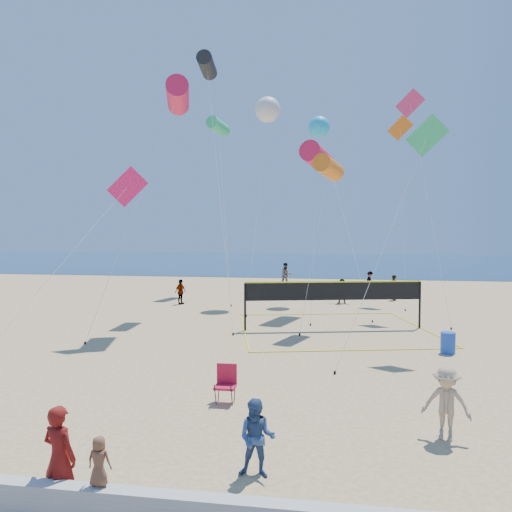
# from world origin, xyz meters

# --- Properties ---
(ground) EXTENTS (120.00, 120.00, 0.00)m
(ground) POSITION_xyz_m (0.00, 0.00, 0.00)
(ground) COLOR #D5B378
(ground) RESTS_ON ground
(ocean) EXTENTS (140.00, 50.00, 0.03)m
(ocean) POSITION_xyz_m (0.00, 62.00, 0.01)
(ocean) COLOR #102B4E
(ocean) RESTS_ON ground
(seawall) EXTENTS (32.00, 0.30, 0.60)m
(seawall) POSITION_xyz_m (0.00, -3.00, 0.30)
(seawall) COLOR silver
(seawall) RESTS_ON ground
(woman) EXTENTS (0.72, 0.57, 1.75)m
(woman) POSITION_xyz_m (-1.45, -2.70, 0.87)
(woman) COLOR maroon
(woman) RESTS_ON ground
(toddler) EXTENTS (0.38, 0.25, 0.78)m
(toddler) POSITION_xyz_m (-0.64, -2.93, 0.99)
(toddler) COLOR brown
(toddler) RESTS_ON seawall
(bystander_a) EXTENTS (0.71, 0.56, 1.46)m
(bystander_a) POSITION_xyz_m (1.57, -1.09, 0.73)
(bystander_a) COLOR #314B7C
(bystander_a) RESTS_ON ground
(bystander_b) EXTENTS (1.17, 0.88, 1.61)m
(bystander_b) POSITION_xyz_m (5.42, 1.20, 0.81)
(bystander_b) COLOR tan
(bystander_b) RESTS_ON ground
(far_person_0) EXTENTS (0.71, 0.98, 1.55)m
(far_person_0) POSITION_xyz_m (-6.48, 19.49, 0.77)
(far_person_0) COLOR gray
(far_person_0) RESTS_ON ground
(far_person_1) EXTENTS (1.47, 0.61, 1.54)m
(far_person_1) POSITION_xyz_m (3.41, 21.46, 0.77)
(far_person_1) COLOR gray
(far_person_1) RESTS_ON ground
(far_person_2) EXTENTS (0.53, 0.68, 1.65)m
(far_person_2) POSITION_xyz_m (6.82, 23.43, 0.83)
(far_person_2) COLOR gray
(far_person_2) RESTS_ON ground
(far_person_3) EXTENTS (1.10, 0.97, 1.91)m
(far_person_3) POSITION_xyz_m (-0.99, 30.34, 0.96)
(far_person_3) COLOR gray
(far_person_3) RESTS_ON ground
(far_person_4) EXTENTS (0.90, 1.07, 1.44)m
(far_person_4) POSITION_xyz_m (5.62, 28.77, 0.72)
(far_person_4) COLOR gray
(far_person_4) RESTS_ON ground
(camp_chair) EXTENTS (0.55, 0.68, 1.12)m
(camp_chair) POSITION_xyz_m (0.13, 2.74, 0.57)
(camp_chair) COLOR #B0142F
(camp_chair) RESTS_ON ground
(trash_barrel) EXTENTS (0.58, 0.58, 0.80)m
(trash_barrel) POSITION_xyz_m (7.16, 9.21, 0.40)
(trash_barrel) COLOR #1C47B8
(trash_barrel) RESTS_ON ground
(volleyball_net) EXTENTS (10.07, 9.95, 2.24)m
(volleyball_net) POSITION_xyz_m (2.92, 13.09, 1.52)
(volleyball_net) COLOR black
(volleyball_net) RESTS_ON ground
(kite_0) EXTENTS (3.47, 5.72, 11.59)m
(kite_0) POSITION_xyz_m (-4.39, 12.81, 10.90)
(kite_0) COLOR #CD1943
(kite_0) RESTS_ON ground
(kite_1) EXTENTS (3.37, 7.62, 14.40)m
(kite_1) POSITION_xyz_m (-4.22, 17.59, 13.81)
(kite_1) COLOR black
(kite_1) RESTS_ON ground
(kite_2) EXTENTS (1.95, 3.11, 8.04)m
(kite_2) POSITION_xyz_m (2.64, 13.39, 7.47)
(kite_2) COLOR orange
(kite_2) RESTS_ON ground
(kite_3) EXTENTS (3.80, 6.08, 7.26)m
(kite_3) POSITION_xyz_m (-5.75, 9.46, 6.10)
(kite_3) COLOR #EB1B62
(kite_3) RESTS_ON ground
(kite_4) EXTENTS (4.27, 4.31, 9.01)m
(kite_4) POSITION_xyz_m (6.22, 9.72, 7.74)
(kite_4) COLOR #2DB86A
(kite_4) RESTS_ON ground
(kite_5) EXTENTS (2.16, 4.93, 12.34)m
(kite_5) POSITION_xyz_m (7.06, 18.31, 10.77)
(kite_5) COLOR #CD2F62
(kite_5) RESTS_ON ground
(kite_6) EXTENTS (1.95, 6.95, 13.02)m
(kite_6) POSITION_xyz_m (-1.33, 21.67, 12.22)
(kite_6) COLOR silver
(kite_6) RESTS_ON ground
(kite_7) EXTENTS (3.86, 8.75, 12.01)m
(kite_7) POSITION_xyz_m (1.87, 23.02, 11.32)
(kite_7) COLOR #1AACE3
(kite_7) RESTS_ON ground
(kite_8) EXTENTS (3.17, 8.16, 12.82)m
(kite_8) POSITION_xyz_m (-5.61, 26.09, 12.20)
(kite_8) COLOR #2DB86A
(kite_8) RESTS_ON ground
(kite_9) EXTENTS (1.62, 5.11, 12.08)m
(kite_9) POSITION_xyz_m (7.09, 23.60, 10.56)
(kite_9) COLOR orange
(kite_9) RESTS_ON ground
(kite_10) EXTENTS (1.91, 5.83, 9.43)m
(kite_10) POSITION_xyz_m (1.93, 18.10, 8.65)
(kite_10) COLOR #CD1943
(kite_10) RESTS_ON ground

